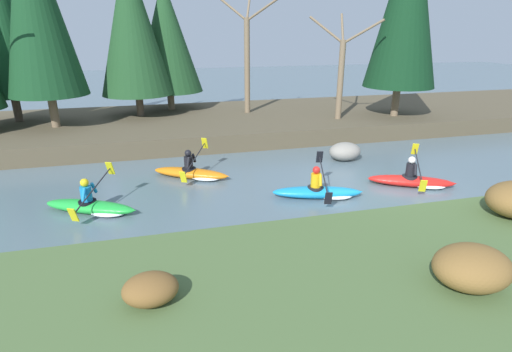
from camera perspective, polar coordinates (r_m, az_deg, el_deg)
The scene contains 15 objects.
ground_plane at distance 13.25m, azimuth 17.70°, elevation -2.20°, with size 90.00×90.00×0.00m, color slate.
riverbank_far at distance 21.35m, azimuth 4.52°, elevation 8.09°, with size 44.00×8.19×0.75m.
conifer_tree_mid_left at distance 19.66m, azimuth -29.11°, elevation 21.09°, with size 3.24×3.24×8.99m.
conifer_tree_centre at distance 20.83m, azimuth -17.34°, elevation 20.04°, with size 3.44×3.44×7.61m.
conifer_tree_mid_right at distance 22.16m, azimuth -12.70°, elevation 18.89°, with size 3.48×3.48×6.54m.
conifer_tree_right at distance 21.16m, azimuth 20.86°, elevation 22.41°, with size 3.39×3.39×9.25m.
bare_tree_mid_upstream at distance 20.87m, azimuth -1.25°, elevation 16.97°, with size 3.41×3.37×6.17m.
bare_tree_mid_downstream at distance 19.76m, azimuth 12.07°, elevation 14.53°, with size 2.70×2.67×4.82m.
shrub_clump_nearest at distance 6.75m, azimuth -14.85°, elevation -15.34°, with size 0.89×0.74×0.48m.
shrub_clump_second at distance 7.72m, azimuth 28.48°, elevation -11.39°, with size 1.33×1.11×0.72m.
kayaker_lead at distance 14.01m, azimuth 21.71°, elevation -0.61°, with size 2.69×1.94×1.20m.
kayaker_middle at distance 12.31m, azimuth 9.22°, elevation -2.19°, with size 2.78×2.04×1.20m.
kayaker_trailing at distance 13.90m, azimuth -8.90°, elevation 0.47°, with size 2.64×1.96×1.20m.
kayaker_far_back at distance 12.05m, azimuth -22.21°, elevation -4.01°, with size 2.69×1.94×1.20m.
boulder_midstream at distance 16.00m, azimuth 12.58°, elevation 3.45°, with size 1.25×0.98×0.71m.
Camera 1 is at (-6.81, -10.29, 4.83)m, focal length 28.00 mm.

